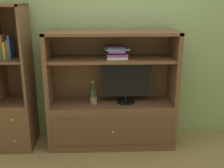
% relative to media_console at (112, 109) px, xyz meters
% --- Properties ---
extents(ground_plane, '(8.00, 8.00, 0.00)m').
position_rel_media_console_xyz_m(ground_plane, '(0.00, -0.41, -0.46)').
color(ground_plane, '#99754C').
extents(painted_rear_wall, '(6.00, 0.10, 2.80)m').
position_rel_media_console_xyz_m(painted_rear_wall, '(0.00, 0.34, 0.94)').
color(painted_rear_wall, '#8C9E6B').
rests_on(painted_rear_wall, ground_plane).
extents(media_console, '(1.56, 0.50, 1.44)m').
position_rel_media_console_xyz_m(media_console, '(0.00, 0.00, 0.00)').
color(media_console, brown).
rests_on(media_console, ground_plane).
extents(tv_monitor, '(0.63, 0.23, 0.48)m').
position_rel_media_console_xyz_m(tv_monitor, '(0.17, -0.02, 0.36)').
color(tv_monitor, black).
rests_on(tv_monitor, media_console).
extents(potted_plant, '(0.08, 0.10, 0.30)m').
position_rel_media_console_xyz_m(potted_plant, '(-0.22, -0.05, 0.16)').
color(potted_plant, '#8C7251').
rests_on(potted_plant, media_console).
extents(magazine_stack, '(0.31, 0.35, 0.14)m').
position_rel_media_console_xyz_m(magazine_stack, '(0.05, -0.01, 0.73)').
color(magazine_stack, silver).
rests_on(magazine_stack, media_console).
extents(bookshelf_tall, '(0.37, 0.48, 1.75)m').
position_rel_media_console_xyz_m(bookshelf_tall, '(-1.17, 0.00, 0.13)').
color(bookshelf_tall, brown).
rests_on(bookshelf_tall, ground_plane).
extents(upright_book_row, '(0.15, 0.17, 0.28)m').
position_rel_media_console_xyz_m(upright_book_row, '(-1.23, -0.01, 0.79)').
color(upright_book_row, teal).
rests_on(upright_book_row, bookshelf_tall).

